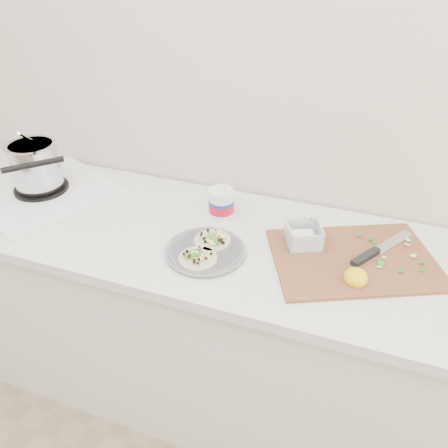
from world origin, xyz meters
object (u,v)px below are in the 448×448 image
(stove, at_px, (38,174))
(cutboard, at_px, (349,254))
(taco_plate, at_px, (205,249))
(tub, at_px, (222,201))

(stove, distance_m, cutboard, 1.23)
(stove, xyz_separation_m, taco_plate, (0.78, -0.15, -0.07))
(stove, distance_m, tub, 0.76)
(taco_plate, distance_m, tub, 0.23)
(tub, bearing_deg, taco_plate, -83.94)
(tub, height_order, cutboard, tub)
(tub, bearing_deg, stove, -174.04)
(stove, height_order, taco_plate, stove)
(stove, bearing_deg, tub, 30.44)
(taco_plate, relative_size, cutboard, 0.44)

